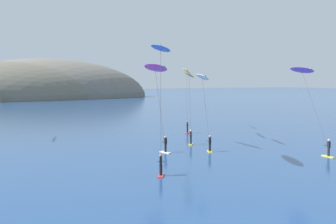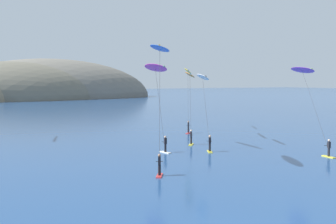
# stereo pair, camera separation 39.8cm
# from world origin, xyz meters

# --- Properties ---
(kitesurfer_yellow) EXTENTS (5.03, 7.46, 9.06)m
(kitesurfer_yellow) POSITION_xyz_m (21.49, 39.10, 7.84)
(kitesurfer_yellow) COLOR red
(kitesurfer_yellow) RESTS_ON ground
(kitesurfer_blue) EXTENTS (4.39, 6.76, 10.20)m
(kitesurfer_blue) POSITION_xyz_m (5.32, 17.35, 9.27)
(kitesurfer_blue) COLOR red
(kitesurfer_blue) RESTS_ON ground
(kitesurfer_purple) EXTENTS (4.08, 8.79, 8.75)m
(kitesurfer_purple) POSITION_xyz_m (23.35, 18.64, 7.75)
(kitesurfer_purple) COLOR yellow
(kitesurfer_purple) RESTS_ON ground
(kitesurfer_orange) EXTENTS (5.52, 8.43, 8.36)m
(kitesurfer_orange) POSITION_xyz_m (16.70, 30.86, 7.37)
(kitesurfer_orange) COLOR yellow
(kitesurfer_orange) RESTS_ON ground
(kitesurfer_white) EXTENTS (4.24, 7.72, 8.04)m
(kitesurfer_white) POSITION_xyz_m (15.07, 25.49, 6.98)
(kitesurfer_white) COLOR yellow
(kitesurfer_white) RESTS_ON ground
(kitesurfer_magenta) EXTENTS (2.35, 6.67, 9.06)m
(kitesurfer_magenta) POSITION_xyz_m (9.39, 25.94, 8.07)
(kitesurfer_magenta) COLOR silver
(kitesurfer_magenta) RESTS_ON ground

